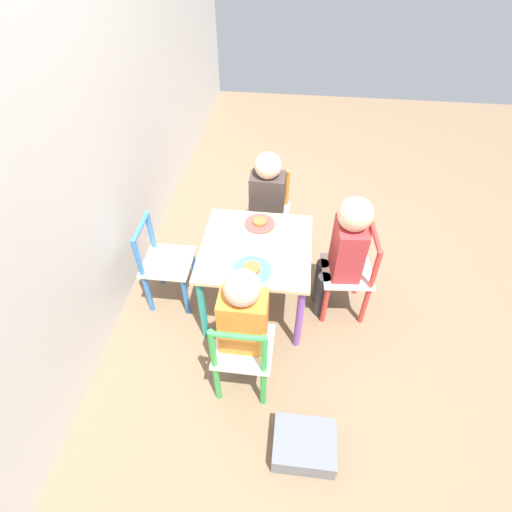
% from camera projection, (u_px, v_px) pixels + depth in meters
% --- Properties ---
extents(ground_plane, '(6.00, 6.00, 0.00)m').
position_uv_depth(ground_plane, '(256.00, 304.00, 2.32)').
color(ground_plane, '#7F664C').
extents(house_wall, '(6.00, 0.06, 2.60)m').
position_uv_depth(house_wall, '(45.00, 64.00, 1.48)').
color(house_wall, silver).
rests_on(house_wall, ground_plane).
extents(kids_table, '(0.55, 0.55, 0.46)m').
position_uv_depth(kids_table, '(256.00, 256.00, 2.05)').
color(kids_table, beige).
rests_on(kids_table, ground_plane).
extents(chair_orange, '(0.27, 0.27, 0.54)m').
position_uv_depth(chair_orange, '(268.00, 214.00, 2.49)').
color(chair_orange, silver).
rests_on(chair_orange, ground_plane).
extents(chair_green, '(0.26, 0.26, 0.54)m').
position_uv_depth(chair_green, '(242.00, 354.00, 1.78)').
color(chair_green, silver).
rests_on(chair_green, ground_plane).
extents(chair_red, '(0.28, 0.28, 0.54)m').
position_uv_depth(chair_red, '(350.00, 274.00, 2.13)').
color(chair_red, silver).
rests_on(chair_red, ground_plane).
extents(chair_blue, '(0.26, 0.26, 0.54)m').
position_uv_depth(chair_blue, '(165.00, 265.00, 2.18)').
color(chair_blue, silver).
rests_on(chair_blue, ground_plane).
extents(child_right, '(0.21, 0.20, 0.72)m').
position_uv_depth(child_right, '(267.00, 199.00, 2.34)').
color(child_right, '#4C608E').
rests_on(child_right, ground_plane).
extents(child_left, '(0.21, 0.20, 0.74)m').
position_uv_depth(child_left, '(243.00, 319.00, 1.70)').
color(child_left, '#4C608E').
rests_on(child_left, ground_plane).
extents(child_front, '(0.21, 0.22, 0.76)m').
position_uv_depth(child_front, '(344.00, 248.00, 1.99)').
color(child_front, '#38383D').
rests_on(child_front, ground_plane).
extents(plate_right, '(0.16, 0.16, 0.03)m').
position_uv_depth(plate_right, '(260.00, 223.00, 2.12)').
color(plate_right, '#E54C47').
rests_on(plate_right, kids_table).
extents(plate_left, '(0.18, 0.18, 0.03)m').
position_uv_depth(plate_left, '(252.00, 270.00, 1.88)').
color(plate_left, '#4C9EE0').
rests_on(plate_left, kids_table).
extents(storage_bin, '(0.22, 0.26, 0.11)m').
position_uv_depth(storage_bin, '(304.00, 445.00, 1.71)').
color(storage_bin, slate).
rests_on(storage_bin, ground_plane).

